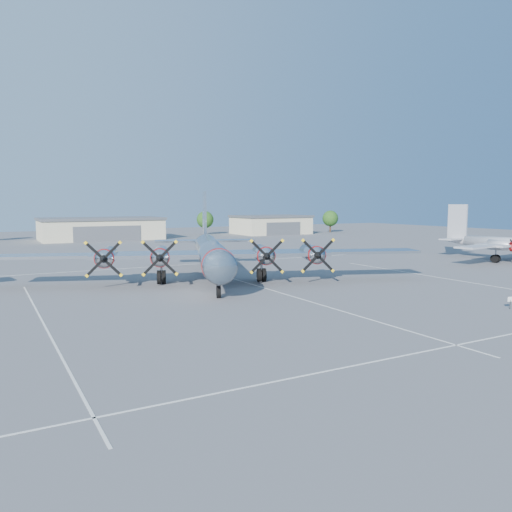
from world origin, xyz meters
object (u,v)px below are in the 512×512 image
hangar_east (271,224)px  tree_east (205,220)px  hangar_center (101,229)px  main_bomber_b29 (211,280)px  tree_far_east (330,218)px  twin_engine_east (502,260)px  info_placard (510,300)px

hangar_east → tree_east: (-18.00, 6.04, 1.51)m
hangar_center → main_bomber_b29: (-2.64, -72.03, -2.71)m
hangar_east → tree_far_east: 20.15m
hangar_east → tree_far_east: tree_far_east is taller
tree_east → twin_engine_east: size_ratio=0.24×
info_placard → tree_east: bearing=92.3°
twin_engine_east → main_bomber_b29: bearing=167.9°
main_bomber_b29 → hangar_east: bearing=75.1°
twin_engine_east → info_placard: twin_engine_east is taller
tree_east → tree_far_east: size_ratio=1.00×
hangar_east → tree_far_east: (20.00, -1.96, 1.51)m
tree_far_east → twin_engine_east: 77.06m
tree_east → info_placard: tree_east is taller
tree_far_east → info_placard: tree_far_east is taller
tree_far_east → info_placard: size_ratio=6.33×
tree_far_east → info_placard: bearing=-119.6°
info_placard → tree_far_east: bearing=71.9°
hangar_east → twin_engine_east: size_ratio=0.75×
twin_engine_east → info_placard: (-32.49, -23.35, 0.74)m
tree_east → twin_engine_east: 83.07m
twin_engine_east → info_placard: bearing=-152.2°
tree_east → tree_far_east: (38.00, -8.00, 0.00)m
tree_far_east → twin_engine_east: size_ratio=0.24×
tree_east → hangar_east: bearing=-18.5°
tree_east → main_bomber_b29: bearing=-112.7°
hangar_center → tree_far_east: tree_far_east is taller
main_bomber_b29 → twin_engine_east: 48.11m
hangar_center → hangar_east: 48.00m
info_placard → hangar_center: bearing=109.0°
main_bomber_b29 → twin_engine_east: size_ratio=1.74×
hangar_east → info_placard: bearing=-109.6°
tree_east → info_placard: size_ratio=6.33×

